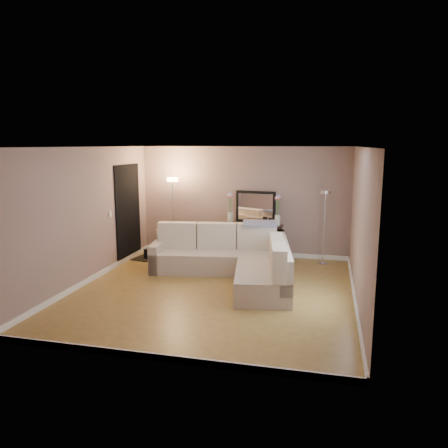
% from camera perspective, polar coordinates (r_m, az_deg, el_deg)
% --- Properties ---
extents(floor, '(5.00, 5.50, 0.01)m').
position_cam_1_polar(floor, '(8.11, -1.33, -8.70)').
color(floor, olive).
rests_on(floor, ground).
extents(ceiling, '(5.00, 5.50, 0.01)m').
position_cam_1_polar(ceiling, '(7.67, -1.42, 10.07)').
color(ceiling, white).
rests_on(ceiling, ground).
extents(wall_back, '(5.00, 0.02, 2.60)m').
position_cam_1_polar(wall_back, '(10.45, 2.51, 2.96)').
color(wall_back, gray).
rests_on(wall_back, ground).
extents(wall_front, '(5.00, 0.02, 2.60)m').
position_cam_1_polar(wall_front, '(5.23, -9.17, -4.66)').
color(wall_front, gray).
rests_on(wall_front, ground).
extents(wall_left, '(0.02, 5.50, 2.60)m').
position_cam_1_polar(wall_left, '(8.76, -17.45, 1.06)').
color(wall_left, gray).
rests_on(wall_left, ground).
extents(wall_right, '(0.02, 5.50, 2.60)m').
position_cam_1_polar(wall_right, '(7.55, 17.37, -0.36)').
color(wall_right, gray).
rests_on(wall_right, ground).
extents(baseboard_back, '(5.00, 0.03, 0.10)m').
position_cam_1_polar(baseboard_back, '(10.66, 2.43, -3.74)').
color(baseboard_back, white).
rests_on(baseboard_back, ground).
extents(baseboard_front, '(5.00, 0.03, 0.10)m').
position_cam_1_polar(baseboard_front, '(5.70, -8.69, -16.83)').
color(baseboard_front, white).
rests_on(baseboard_front, ground).
extents(baseboard_left, '(0.03, 5.50, 0.10)m').
position_cam_1_polar(baseboard_left, '(9.03, -16.88, -6.80)').
color(baseboard_left, white).
rests_on(baseboard_left, ground).
extents(baseboard_right, '(0.03, 5.50, 0.10)m').
position_cam_1_polar(baseboard_right, '(7.87, 16.69, -9.34)').
color(baseboard_right, white).
rests_on(baseboard_right, ground).
extents(doorway, '(0.02, 1.20, 2.20)m').
position_cam_1_polar(doorway, '(10.26, -12.40, 1.46)').
color(doorway, black).
rests_on(doorway, ground).
extents(switch_plate, '(0.02, 0.08, 0.12)m').
position_cam_1_polar(switch_plate, '(9.49, -14.65, 1.27)').
color(switch_plate, white).
rests_on(switch_plate, ground).
extents(sectional_sofa, '(3.19, 2.80, 0.99)m').
position_cam_1_polar(sectional_sofa, '(8.82, 1.40, -4.63)').
color(sectional_sofa, '#C1AD9C').
rests_on(sectional_sofa, floor).
extents(throw_blanket, '(0.78, 0.55, 0.09)m').
position_cam_1_polar(throw_blanket, '(9.34, 4.72, 0.08)').
color(throw_blanket, gray).
rests_on(throw_blanket, sectional_sofa).
extents(console_table, '(1.38, 0.52, 0.83)m').
position_cam_1_polar(console_table, '(10.24, 3.37, -1.93)').
color(console_table, black).
rests_on(console_table, floor).
extents(leaning_mirror, '(0.95, 0.16, 0.75)m').
position_cam_1_polar(leaning_mirror, '(10.25, 4.15, 2.24)').
color(leaning_mirror, black).
rests_on(leaning_mirror, console_table).
extents(table_decor, '(0.57, 0.16, 0.13)m').
position_cam_1_polar(table_decor, '(10.11, 3.77, 0.13)').
color(table_decor, '#C44622').
rests_on(table_decor, console_table).
extents(flower_vase_left, '(0.16, 0.14, 0.71)m').
position_cam_1_polar(flower_vase_left, '(10.27, 0.81, 1.82)').
color(flower_vase_left, silver).
rests_on(flower_vase_left, console_table).
extents(flower_vase_right, '(0.16, 0.14, 0.71)m').
position_cam_1_polar(flower_vase_right, '(9.95, 7.02, 1.47)').
color(flower_vase_right, silver).
rests_on(flower_vase_right, console_table).
extents(floor_lamp_lit, '(0.31, 0.31, 1.87)m').
position_cam_1_polar(floor_lamp_lit, '(10.41, -6.69, 2.98)').
color(floor_lamp_lit, silver).
rests_on(floor_lamp_lit, floor).
extents(floor_lamp_unlit, '(0.27, 0.27, 1.66)m').
position_cam_1_polar(floor_lamp_unlit, '(9.84, 13.04, 1.49)').
color(floor_lamp_unlit, silver).
rests_on(floor_lamp_unlit, floor).
extents(charcoal_rug, '(1.36, 1.12, 0.02)m').
position_cam_1_polar(charcoal_rug, '(10.41, -8.02, -4.41)').
color(charcoal_rug, black).
rests_on(charcoal_rug, floor).
extents(black_bag, '(0.38, 0.30, 0.22)m').
position_cam_1_polar(black_bag, '(10.41, -9.28, -3.85)').
color(black_bag, black).
rests_on(black_bag, charcoal_rug).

